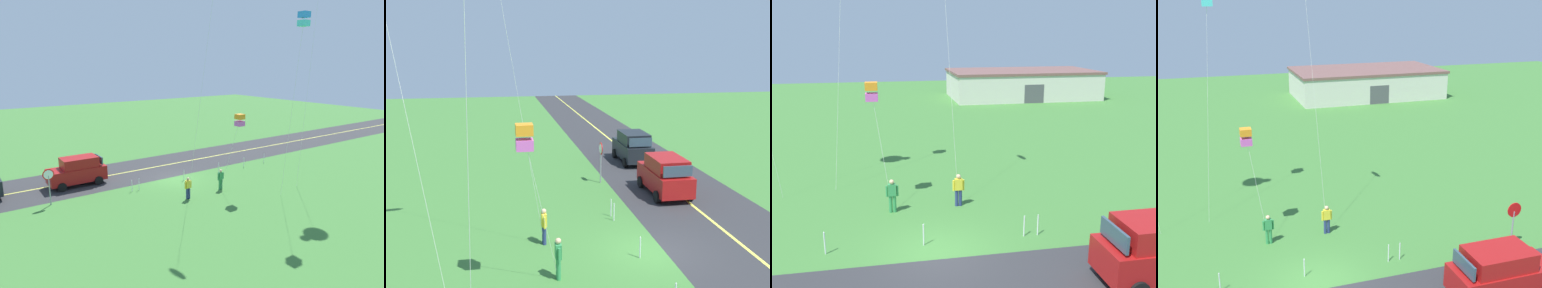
# 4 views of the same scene
# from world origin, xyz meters

# --- Properties ---
(ground_plane) EXTENTS (120.00, 120.00, 0.10)m
(ground_plane) POSITION_xyz_m (0.00, 0.00, -0.05)
(ground_plane) COLOR #3D7533
(asphalt_road) EXTENTS (120.00, 7.00, 0.00)m
(asphalt_road) POSITION_xyz_m (0.00, -4.00, 0.00)
(asphalt_road) COLOR #2D2D30
(asphalt_road) RESTS_ON ground
(road_centre_stripe) EXTENTS (120.00, 0.16, 0.00)m
(road_centre_stripe) POSITION_xyz_m (0.00, -4.00, 0.01)
(road_centre_stripe) COLOR #E5E04C
(road_centre_stripe) RESTS_ON asphalt_road
(car_suv_foreground) EXTENTS (4.40, 2.12, 2.24)m
(car_suv_foreground) POSITION_xyz_m (7.09, -3.21, 1.15)
(car_suv_foreground) COLOR maroon
(car_suv_foreground) RESTS_ON ground
(stop_sign) EXTENTS (0.76, 0.08, 2.56)m
(stop_sign) POSITION_xyz_m (9.95, -0.10, 1.80)
(stop_sign) COLOR gray
(stop_sign) RESTS_ON ground
(person_adult_near) EXTENTS (0.58, 0.22, 1.60)m
(person_adult_near) POSITION_xyz_m (1.56, 4.35, 0.86)
(person_adult_near) COLOR navy
(person_adult_near) RESTS_ON ground
(person_adult_companion) EXTENTS (0.58, 0.22, 1.60)m
(person_adult_companion) POSITION_xyz_m (-1.59, 4.17, 0.86)
(person_adult_companion) COLOR #338C4C
(person_adult_companion) RESTS_ON ground
(kite_blue_mid) EXTENTS (1.00, 1.46, 5.93)m
(kite_blue_mid) POSITION_xyz_m (-2.30, 5.34, 5.49)
(kite_blue_mid) COLOR silver
(kite_blue_mid) RESTS_ON ground
(kite_green_far) EXTENTS (1.27, 2.10, 12.57)m
(kite_green_far) POSITION_xyz_m (-3.51, 9.46, 12.09)
(kite_green_far) COLOR silver
(kite_green_far) RESTS_ON ground
(fence_post_0) EXTENTS (0.05, 0.05, 0.90)m
(fence_post_0) POSITION_xyz_m (-9.91, 0.70, 0.45)
(fence_post_0) COLOR silver
(fence_post_0) RESTS_ON ground
(fence_post_1) EXTENTS (0.05, 0.05, 0.90)m
(fence_post_1) POSITION_xyz_m (-7.25, 0.70, 0.45)
(fence_post_1) COLOR silver
(fence_post_1) RESTS_ON ground
(fence_post_2) EXTENTS (0.05, 0.05, 0.90)m
(fence_post_2) POSITION_xyz_m (-4.20, 0.70, 0.45)
(fence_post_2) COLOR silver
(fence_post_2) RESTS_ON ground
(fence_post_3) EXTENTS (0.05, 0.05, 0.90)m
(fence_post_3) POSITION_xyz_m (-0.48, 0.70, 0.45)
(fence_post_3) COLOR silver
(fence_post_3) RESTS_ON ground
(fence_post_4) EXTENTS (0.05, 0.05, 0.90)m
(fence_post_4) POSITION_xyz_m (3.64, 0.70, 0.45)
(fence_post_4) COLOR silver
(fence_post_4) RESTS_ON ground
(fence_post_5) EXTENTS (0.05, 0.05, 0.90)m
(fence_post_5) POSITION_xyz_m (4.23, 0.70, 0.45)
(fence_post_5) COLOR silver
(fence_post_5) RESTS_ON ground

